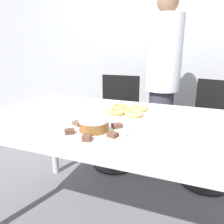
{
  "coord_description": "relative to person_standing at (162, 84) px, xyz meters",
  "views": [
    {
      "loc": [
        0.4,
        -1.16,
        1.2
      ],
      "look_at": [
        -0.03,
        -0.04,
        0.84
      ],
      "focal_mm": 35.0,
      "sensor_mm": 36.0,
      "label": 1
    }
  ],
  "objects": [
    {
      "name": "lamington_2",
      "position": [
        -0.15,
        -1.19,
        -0.07
      ],
      "size": [
        0.05,
        0.05,
        0.03
      ],
      "rotation": [
        0.0,
        0.0,
        4.9
      ],
      "color": "brown",
      "rests_on": "plate_cake"
    },
    {
      "name": "lamington_0",
      "position": [
        -0.29,
        -1.02,
        -0.08
      ],
      "size": [
        0.06,
        0.06,
        0.02
      ],
      "rotation": [
        0.0,
        0.0,
        2.81
      ],
      "color": "brown",
      "rests_on": "plate_cake"
    },
    {
      "name": "office_chair_right",
      "position": [
        0.46,
        -0.01,
        -0.43
      ],
      "size": [
        0.54,
        0.54,
        0.91
      ],
      "rotation": [
        0.0,
        0.0,
        -0.25
      ],
      "color": "black",
      "rests_on": "ground_plane"
    },
    {
      "name": "wall_back",
      "position": [
        -0.12,
        0.74,
        0.43
      ],
      "size": [
        8.0,
        0.05,
        2.6
      ],
      "color": "#A8AAAD",
      "rests_on": "ground_plane"
    },
    {
      "name": "napkin",
      "position": [
        -0.7,
        -0.72,
        -0.09
      ],
      "size": [
        0.16,
        0.14,
        0.01
      ],
      "color": "white",
      "rests_on": "table"
    },
    {
      "name": "frosted_cake",
      "position": [
        -0.18,
        -1.07,
        -0.05
      ],
      "size": [
        0.15,
        0.15,
        0.06
      ],
      "color": "brown",
      "rests_on": "plate_cake"
    },
    {
      "name": "plate_donuts",
      "position": [
        -0.12,
        -0.7,
        -0.09
      ],
      "size": [
        0.35,
        0.35,
        0.01
      ],
      "color": "white",
      "rests_on": "table"
    },
    {
      "name": "lamington_1",
      "position": [
        -0.27,
        -1.15,
        -0.07
      ],
      "size": [
        0.06,
        0.06,
        0.02
      ],
      "rotation": [
        0.0,
        0.0,
        3.85
      ],
      "color": "#513828",
      "rests_on": "plate_cake"
    },
    {
      "name": "office_chair_left",
      "position": [
        -0.44,
        -0.01,
        -0.43
      ],
      "size": [
        0.46,
        0.46,
        0.91
      ],
      "rotation": [
        0.0,
        0.0,
        0.05
      ],
      "color": "black",
      "rests_on": "ground_plane"
    },
    {
      "name": "donut_1",
      "position": [
        -0.05,
        -0.76,
        -0.07
      ],
      "size": [
        0.12,
        0.12,
        0.03
      ],
      "color": "#E5AD66",
      "rests_on": "plate_donuts"
    },
    {
      "name": "lamington_5",
      "position": [
        -0.2,
        -0.94,
        -0.07
      ],
      "size": [
        0.05,
        0.05,
        0.03
      ],
      "rotation": [
        0.0,
        0.0,
        8.04
      ],
      "color": "brown",
      "rests_on": "plate_cake"
    },
    {
      "name": "donut_3",
      "position": [
        -0.19,
        -0.64,
        -0.07
      ],
      "size": [
        0.11,
        0.11,
        0.03
      ],
      "color": "#D18E4C",
      "rests_on": "plate_donuts"
    },
    {
      "name": "lamington_4",
      "position": [
        -0.08,
        -0.98,
        -0.08
      ],
      "size": [
        0.07,
        0.07,
        0.02
      ],
      "rotation": [
        0.0,
        0.0,
        6.99
      ],
      "color": "brown",
      "rests_on": "plate_cake"
    },
    {
      "name": "donut_0",
      "position": [
        -0.12,
        -0.7,
        -0.07
      ],
      "size": [
        0.1,
        0.1,
        0.03
      ],
      "color": "#D18E4C",
      "rests_on": "plate_donuts"
    },
    {
      "name": "lamington_3",
      "position": [
        -0.06,
        -1.11,
        -0.08
      ],
      "size": [
        0.06,
        0.05,
        0.02
      ],
      "rotation": [
        0.0,
        0.0,
        5.95
      ],
      "color": "brown",
      "rests_on": "plate_cake"
    },
    {
      "name": "donut_4",
      "position": [
        -0.17,
        -0.76,
        -0.07
      ],
      "size": [
        0.11,
        0.11,
        0.03
      ],
      "color": "tan",
      "rests_on": "plate_donuts"
    },
    {
      "name": "plate_cake",
      "position": [
        -0.18,
        -1.07,
        -0.09
      ],
      "size": [
        0.35,
        0.35,
        0.01
      ],
      "color": "white",
      "rests_on": "table"
    },
    {
      "name": "person_standing",
      "position": [
        0.0,
        0.0,
        0.0
      ],
      "size": [
        0.3,
        0.3,
        1.64
      ],
      "color": "#383842",
      "rests_on": "ground_plane"
    },
    {
      "name": "donut_2",
      "position": [
        -0.06,
        -0.62,
        -0.07
      ],
      "size": [
        0.12,
        0.12,
        0.03
      ],
      "color": "#E5AD66",
      "rests_on": "plate_donuts"
    },
    {
      "name": "table",
      "position": [
        -0.12,
        -0.84,
        -0.18
      ],
      "size": [
        1.73,
        0.95,
        0.78
      ],
      "color": "silver",
      "rests_on": "ground_plane"
    }
  ]
}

